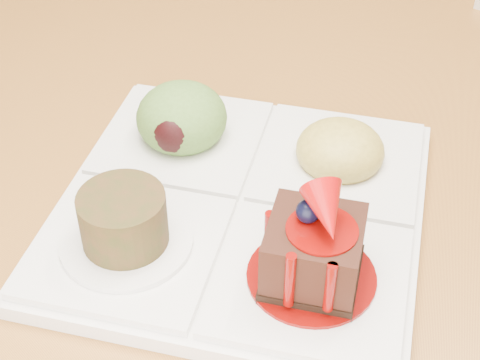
# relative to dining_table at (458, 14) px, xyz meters

# --- Properties ---
(ground) EXTENTS (6.00, 6.00, 0.00)m
(ground) POSITION_rel_dining_table_xyz_m (0.00, 0.00, -0.68)
(ground) COLOR #553618
(dining_table) EXTENTS (1.00, 1.80, 0.75)m
(dining_table) POSITION_rel_dining_table_xyz_m (0.00, 0.00, 0.00)
(dining_table) COLOR #A4722A
(dining_table) RESTS_ON ground
(sampler_plate) EXTENTS (0.26, 0.26, 0.10)m
(sampler_plate) POSITION_rel_dining_table_xyz_m (-0.17, -0.48, 0.09)
(sampler_plate) COLOR silver
(sampler_plate) RESTS_ON dining_table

